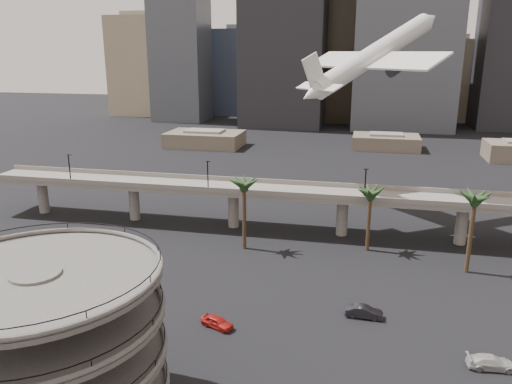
% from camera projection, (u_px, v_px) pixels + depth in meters
% --- Properties ---
extents(parking_ramp, '(22.20, 22.20, 17.35)m').
position_uv_depth(parking_ramp, '(44.00, 337.00, 45.37)').
color(parking_ramp, '#4D4A48').
rests_on(parking_ramp, ground).
extents(overpass, '(130.00, 9.30, 14.70)m').
position_uv_depth(overpass, '(287.00, 196.00, 98.77)').
color(overpass, slate).
rests_on(overpass, ground).
extents(palm_trees, '(42.40, 10.40, 14.00)m').
position_uv_depth(palm_trees, '(359.00, 194.00, 85.01)').
color(palm_trees, '#422F1C').
rests_on(palm_trees, ground).
extents(low_buildings, '(135.00, 27.50, 6.80)m').
position_uv_depth(low_buildings, '(344.00, 143.00, 180.56)').
color(low_buildings, brown).
rests_on(low_buildings, ground).
extents(skyline, '(269.00, 86.00, 118.96)m').
position_uv_depth(skyline, '(373.00, 33.00, 238.05)').
color(skyline, '#817359').
rests_on(skyline, ground).
extents(airborne_jet, '(29.27, 29.24, 19.47)m').
position_uv_depth(airborne_jet, '(373.00, 56.00, 100.32)').
color(airborne_jet, silver).
rests_on(airborne_jet, ground).
extents(car_a, '(4.90, 3.35, 1.55)m').
position_uv_depth(car_a, '(217.00, 322.00, 65.25)').
color(car_a, red).
rests_on(car_a, ground).
extents(car_b, '(5.09, 1.88, 1.66)m').
position_uv_depth(car_b, '(364.00, 312.00, 67.66)').
color(car_b, black).
rests_on(car_b, ground).
extents(car_c, '(5.54, 2.70, 1.55)m').
position_uv_depth(car_c, '(491.00, 362.00, 56.78)').
color(car_c, '#B4B5B0').
rests_on(car_c, ground).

